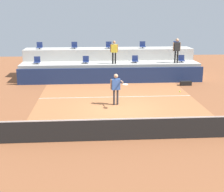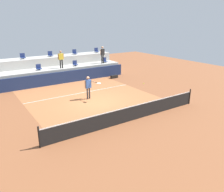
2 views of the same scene
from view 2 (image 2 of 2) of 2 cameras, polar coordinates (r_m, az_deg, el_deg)
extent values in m
plane|color=brown|center=(16.27, -4.12, -1.41)|extent=(40.00, 40.00, 0.00)
cube|color=#A36038|center=(17.10, -5.78, -0.45)|extent=(9.00, 10.00, 0.01)
cube|color=silver|center=(18.29, -7.85, 0.75)|extent=(9.00, 0.06, 0.00)
cylinder|color=black|center=(10.84, -17.90, -9.89)|extent=(0.08, 0.08, 1.07)
cylinder|color=black|center=(16.52, 18.99, -0.12)|extent=(0.08, 0.08, 1.07)
cube|color=black|center=(13.00, 4.63, -4.51)|extent=(10.40, 0.01, 0.87)
cube|color=white|center=(12.84, 4.68, -2.72)|extent=(10.40, 0.02, 0.05)
cube|color=navy|center=(21.33, -12.19, 4.59)|extent=(13.00, 0.16, 1.10)
cube|color=#ADAAA3|center=(22.50, -13.45, 5.41)|extent=(13.00, 1.80, 1.25)
cube|color=#ADAAA3|center=(24.08, -15.05, 7.16)|extent=(13.00, 1.80, 2.10)
cylinder|color=#2D2D33|center=(21.69, -17.87, 6.37)|extent=(0.08, 0.08, 0.10)
cube|color=navy|center=(21.68, -17.89, 6.55)|extent=(0.44, 0.40, 0.04)
cube|color=navy|center=(21.81, -18.08, 7.17)|extent=(0.44, 0.04, 0.38)
cylinder|color=#2D2D33|center=(22.90, -9.16, 7.63)|extent=(0.08, 0.08, 0.10)
cube|color=navy|center=(22.89, -9.17, 7.80)|extent=(0.44, 0.40, 0.04)
cube|color=navy|center=(23.01, -9.39, 8.38)|extent=(0.44, 0.04, 0.38)
cylinder|color=#2D2D33|center=(24.51, -1.72, 8.56)|extent=(0.08, 0.08, 0.10)
cube|color=navy|center=(24.50, -1.72, 8.72)|extent=(0.44, 0.40, 0.04)
cube|color=navy|center=(24.62, -1.95, 9.26)|extent=(0.44, 0.04, 0.38)
cylinder|color=#2D2D33|center=(23.06, -21.49, 8.81)|extent=(0.08, 0.08, 0.10)
cube|color=navy|center=(23.05, -21.51, 8.99)|extent=(0.44, 0.40, 0.04)
cube|color=navy|center=(23.20, -21.68, 9.55)|extent=(0.44, 0.04, 0.38)
cylinder|color=#2D2D33|center=(23.76, -15.18, 9.70)|extent=(0.08, 0.08, 0.10)
cube|color=navy|center=(23.75, -15.19, 9.86)|extent=(0.44, 0.40, 0.04)
cube|color=navy|center=(23.89, -15.38, 10.41)|extent=(0.44, 0.04, 0.38)
cylinder|color=#2D2D33|center=(24.72, -9.28, 10.41)|extent=(0.08, 0.08, 0.10)
cube|color=navy|center=(24.71, -9.28, 10.57)|extent=(0.44, 0.40, 0.04)
cube|color=navy|center=(24.85, -9.49, 11.09)|extent=(0.44, 0.04, 0.38)
cylinder|color=#2D2D33|center=(25.93, -3.81, 10.98)|extent=(0.08, 0.08, 0.10)
cube|color=navy|center=(25.93, -3.81, 11.13)|extent=(0.44, 0.40, 0.04)
cube|color=navy|center=(26.05, -4.02, 11.63)|extent=(0.44, 0.04, 0.38)
cylinder|color=#2D2D33|center=(16.71, -6.22, 0.59)|extent=(0.13, 0.13, 0.84)
cylinder|color=#2D2D33|center=(16.82, -5.70, 0.73)|extent=(0.13, 0.13, 0.84)
cube|color=#2D4C8C|center=(16.56, -6.04, 3.02)|extent=(0.48, 0.25, 0.60)
sphere|color=#A87A5B|center=(16.44, -6.09, 4.56)|extent=(0.26, 0.26, 0.23)
cylinder|color=#A87A5B|center=(16.40, -6.77, 2.91)|extent=(0.08, 0.08, 0.56)
cylinder|color=#A87A5B|center=(16.46, -4.77, 3.68)|extent=(0.16, 0.54, 0.07)
cylinder|color=black|center=(16.18, -3.97, 3.44)|extent=(0.08, 0.26, 0.04)
ellipsoid|color=silver|center=(15.97, -3.33, 3.25)|extent=(0.31, 0.36, 0.03)
cylinder|color=black|center=(21.94, -12.88, 7.87)|extent=(0.11, 0.11, 0.81)
cylinder|color=black|center=(22.00, -12.42, 7.93)|extent=(0.11, 0.11, 0.81)
cube|color=yellow|center=(21.86, -12.78, 9.68)|extent=(0.44, 0.19, 0.57)
sphere|color=#A87A5B|center=(21.80, -12.86, 10.82)|extent=(0.22, 0.22, 0.22)
cylinder|color=#A87A5B|center=(21.77, -13.41, 9.65)|extent=(0.07, 0.07, 0.54)
cylinder|color=#A87A5B|center=(21.94, -12.15, 9.80)|extent=(0.07, 0.07, 0.54)
cylinder|color=black|center=(23.86, -2.58, 9.22)|extent=(0.13, 0.13, 0.87)
cylinder|color=black|center=(24.00, -2.24, 9.28)|extent=(0.13, 0.13, 0.87)
cube|color=black|center=(23.82, -2.43, 11.02)|extent=(0.50, 0.29, 0.62)
sphere|color=tan|center=(23.77, -2.45, 12.16)|extent=(0.29, 0.29, 0.24)
cylinder|color=tan|center=(23.63, -2.91, 11.00)|extent=(0.08, 0.08, 0.58)
cylinder|color=tan|center=(24.01, -1.97, 11.13)|extent=(0.08, 0.08, 0.58)
sphere|color=#CCE033|center=(15.35, 8.01, 3.15)|extent=(0.07, 0.07, 0.07)
cube|color=black|center=(22.86, 0.56, 4.90)|extent=(0.76, 0.28, 0.30)
camera|label=1|loc=(6.33, 73.92, -0.29)|focal=50.10mm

